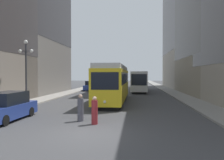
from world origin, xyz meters
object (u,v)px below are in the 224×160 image
at_px(pedestrian_crossing_near, 80,109).
at_px(transit_bus, 139,80).
at_px(pedestrian_crossing_far, 95,111).
at_px(streetcar, 114,82).
at_px(parked_car_left_near, 91,86).
at_px(lamp_post_left_near, 26,63).
at_px(parked_car_left_mid, 7,107).

bearing_deg(pedestrian_crossing_near, transit_bus, -137.33).
relative_size(pedestrian_crossing_near, pedestrian_crossing_far, 1.03).
height_order(streetcar, parked_car_left_near, streetcar).
bearing_deg(lamp_post_left_near, pedestrian_crossing_near, -41.76).
bearing_deg(parked_car_left_near, lamp_post_left_near, -92.54).
bearing_deg(pedestrian_crossing_far, parked_car_left_near, 66.17).
distance_m(parked_car_left_near, lamp_post_left_near, 20.90).
relative_size(transit_bus, pedestrian_crossing_near, 7.05).
xyz_separation_m(parked_car_left_near, pedestrian_crossing_near, (4.77, -26.52, -0.05)).
xyz_separation_m(transit_bus, parked_car_left_mid, (-8.87, -25.51, -1.10)).
distance_m(transit_bus, parked_car_left_mid, 27.03).
height_order(transit_bus, pedestrian_crossing_near, transit_bus).
bearing_deg(pedestrian_crossing_far, transit_bus, 47.46).
height_order(streetcar, pedestrian_crossing_far, streetcar).
relative_size(transit_bus, parked_car_left_mid, 2.43).
bearing_deg(transit_bus, parked_car_left_mid, -107.98).
bearing_deg(streetcar, parked_car_left_near, 110.23).
distance_m(parked_car_left_near, pedestrian_crossing_far, 27.91).
height_order(transit_bus, pedestrian_crossing_far, transit_bus).
height_order(parked_car_left_near, parked_car_left_mid, same).
bearing_deg(parked_car_left_near, transit_bus, -5.22).
height_order(pedestrian_crossing_far, lamp_post_left_near, lamp_post_left_near).
relative_size(pedestrian_crossing_far, lamp_post_left_near, 0.28).
distance_m(pedestrian_crossing_near, lamp_post_left_near, 9.52).
relative_size(transit_bus, parked_car_left_near, 2.75).
height_order(transit_bus, parked_car_left_mid, transit_bus).
height_order(parked_car_left_near, pedestrian_crossing_far, parked_car_left_near).
height_order(parked_car_left_near, lamp_post_left_near, lamp_post_left_near).
bearing_deg(lamp_post_left_near, pedestrian_crossing_far, -41.09).
distance_m(streetcar, parked_car_left_mid, 12.08).
bearing_deg(parked_car_left_mid, lamp_post_left_near, 107.91).
relative_size(streetcar, parked_car_left_mid, 2.73).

